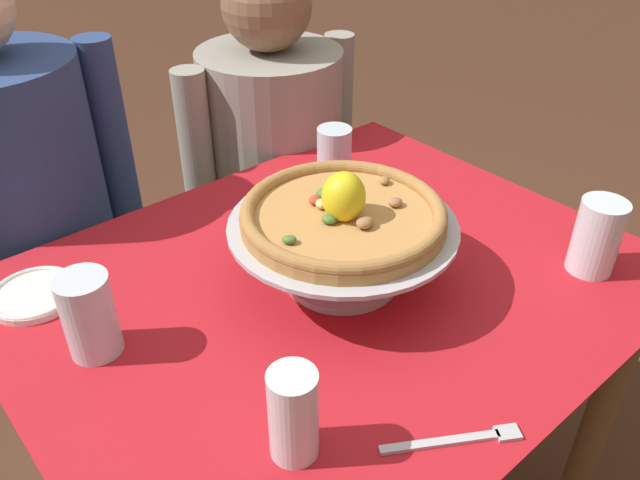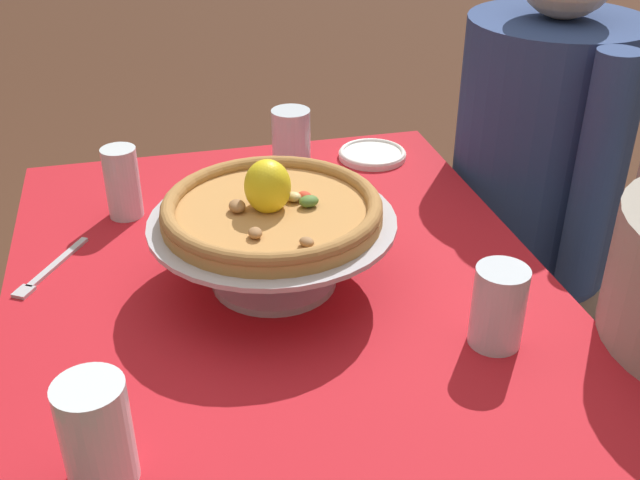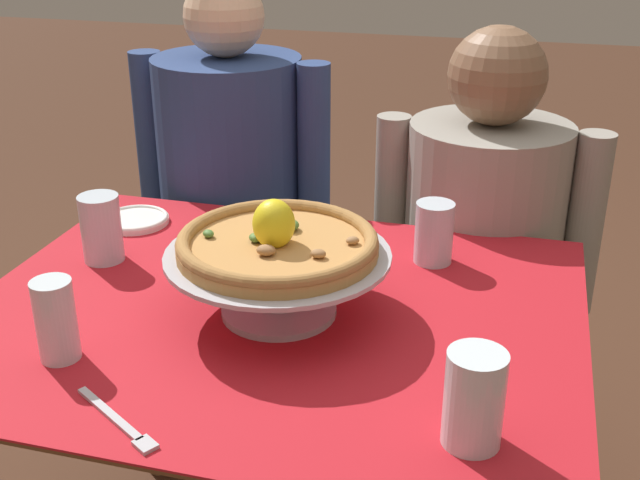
# 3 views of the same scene
# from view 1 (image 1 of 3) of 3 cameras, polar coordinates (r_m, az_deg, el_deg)

# --- Properties ---
(dining_table) EXTENTS (1.06, 0.87, 0.74)m
(dining_table) POSITION_cam_1_polar(r_m,az_deg,el_deg) (1.19, 1.00, -8.23)
(dining_table) COLOR brown
(dining_table) RESTS_ON ground
(pizza_stand) EXTENTS (0.38, 0.38, 0.11)m
(pizza_stand) POSITION_cam_1_polar(r_m,az_deg,el_deg) (1.06, 2.04, -0.17)
(pizza_stand) COLOR #B7B7C1
(pizza_stand) RESTS_ON dining_table
(pizza) EXTENTS (0.34, 0.34, 0.10)m
(pizza) POSITION_cam_1_polar(r_m,az_deg,el_deg) (1.03, 2.10, 2.43)
(pizza) COLOR #BC8447
(pizza) RESTS_ON pizza_stand
(water_glass_back_right) EXTENTS (0.07, 0.07, 0.12)m
(water_glass_back_right) POSITION_cam_1_polar(r_m,az_deg,el_deg) (1.38, 1.28, 7.42)
(water_glass_back_right) COLOR silver
(water_glass_back_right) RESTS_ON dining_table
(water_glass_front_right) EXTENTS (0.08, 0.08, 0.14)m
(water_glass_front_right) POSITION_cam_1_polar(r_m,az_deg,el_deg) (1.20, 23.58, 0.00)
(water_glass_front_right) COLOR silver
(water_glass_front_right) RESTS_ON dining_table
(water_glass_front_left) EXTENTS (0.06, 0.06, 0.13)m
(water_glass_front_left) POSITION_cam_1_polar(r_m,az_deg,el_deg) (0.81, -2.40, -15.84)
(water_glass_front_left) COLOR silver
(water_glass_front_left) RESTS_ON dining_table
(water_glass_side_left) EXTENTS (0.08, 0.08, 0.13)m
(water_glass_side_left) POSITION_cam_1_polar(r_m,az_deg,el_deg) (1.00, -19.96, -6.80)
(water_glass_side_left) COLOR silver
(water_glass_side_left) RESTS_ON dining_table
(side_plate) EXTENTS (0.15, 0.15, 0.02)m
(side_plate) POSITION_cam_1_polar(r_m,az_deg,el_deg) (1.16, -24.32, -4.45)
(side_plate) COLOR white
(side_plate) RESTS_ON dining_table
(dinner_fork) EXTENTS (0.17, 0.11, 0.01)m
(dinner_fork) POSITION_cam_1_polar(r_m,az_deg,el_deg) (0.88, 12.44, -17.14)
(dinner_fork) COLOR #B7B7C1
(dinner_fork) RESTS_ON dining_table
(diner_left) EXTENTS (0.52, 0.38, 1.23)m
(diner_left) POSITION_cam_1_polar(r_m,az_deg,el_deg) (1.54, -24.43, -0.88)
(diner_left) COLOR gray
(diner_left) RESTS_ON ground
(diner_right) EXTENTS (0.53, 0.38, 1.15)m
(diner_right) POSITION_cam_1_polar(r_m,az_deg,el_deg) (1.76, -4.10, 5.13)
(diner_right) COLOR maroon
(diner_right) RESTS_ON ground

